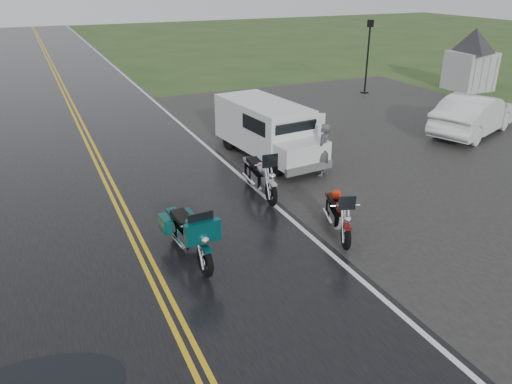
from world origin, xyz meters
TOP-DOWN VIEW (x-y plane):
  - ground at (0.00, 0.00)m, footprint 120.00×120.00m
  - road at (0.00, 10.00)m, footprint 8.00×100.00m
  - parking_pad at (11.00, 5.00)m, footprint 14.00×24.00m
  - visitor_center at (20.00, 12.00)m, footprint 16.00×10.00m
  - motorcycle_red at (4.19, 0.21)m, footprint 1.42×2.22m
  - motorcycle_teal at (0.96, 0.47)m, footprint 1.00×2.41m
  - motorcycle_silver at (3.69, 2.97)m, footprint 1.06×2.42m
  - van_white at (4.77, 4.92)m, footprint 2.32×5.01m
  - person_at_van at (6.15, 4.40)m, footprint 0.70×0.70m
  - sedan_white at (13.77, 5.72)m, footprint 4.95×3.24m
  - lamp_post_far_right at (14.34, 13.49)m, footprint 0.32×0.32m

SIDE VIEW (x-z plane):
  - ground at x=0.00m, z-range 0.00..0.00m
  - parking_pad at x=11.00m, z-range 0.00..0.03m
  - road at x=0.00m, z-range 0.00..0.04m
  - motorcycle_red at x=4.19m, z-range 0.00..1.23m
  - motorcycle_teal at x=0.96m, z-range 0.00..1.39m
  - motorcycle_silver at x=3.69m, z-range 0.00..1.39m
  - sedan_white at x=13.77m, z-range 0.00..1.54m
  - person_at_van at x=6.15m, z-range 0.00..1.63m
  - van_white at x=4.77m, z-range 0.00..1.90m
  - lamp_post_far_right at x=14.34m, z-range 0.00..3.74m
  - visitor_center at x=20.00m, z-range 0.00..4.80m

